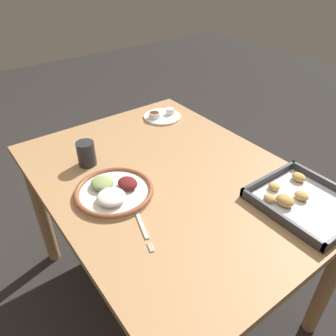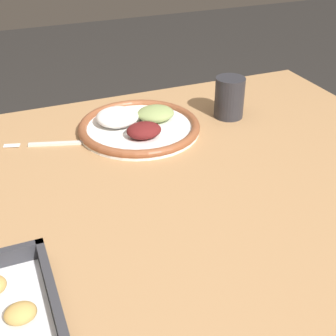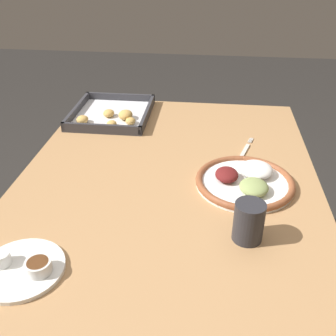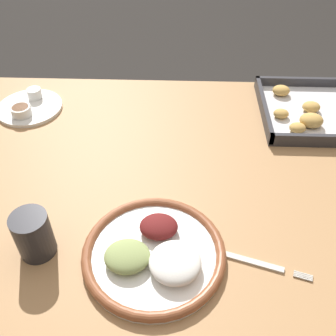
{
  "view_description": "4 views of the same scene",
  "coord_description": "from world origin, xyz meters",
  "px_view_note": "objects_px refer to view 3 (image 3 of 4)",
  "views": [
    {
      "loc": [
        0.81,
        -0.6,
        1.45
      ],
      "look_at": [
        -0.01,
        0.0,
        0.74
      ],
      "focal_mm": 35.0,
      "sensor_mm": 36.0,
      "label": 1
    },
    {
      "loc": [
        0.28,
        0.7,
        1.2
      ],
      "look_at": [
        -0.01,
        0.0,
        0.74
      ],
      "focal_mm": 50.0,
      "sensor_mm": 36.0,
      "label": 2
    },
    {
      "loc": [
        -0.98,
        -0.11,
        1.33
      ],
      "look_at": [
        -0.01,
        0.0,
        0.74
      ],
      "focal_mm": 42.0,
      "sensor_mm": 36.0,
      "label": 3
    },
    {
      "loc": [
        0.02,
        -0.66,
        1.36
      ],
      "look_at": [
        -0.01,
        0.0,
        0.74
      ],
      "focal_mm": 42.0,
      "sensor_mm": 36.0,
      "label": 4
    }
  ],
  "objects_px": {
    "dinner_plate": "(246,181)",
    "fork": "(244,152)",
    "baking_tray": "(112,115)",
    "drinking_cup": "(249,222)",
    "saucer_plate": "(22,267)"
  },
  "relations": [
    {
      "from": "dinner_plate",
      "to": "fork",
      "type": "xyz_separation_m",
      "value": [
        0.19,
        -0.01,
        -0.01
      ]
    },
    {
      "from": "baking_tray",
      "to": "drinking_cup",
      "type": "relative_size",
      "value": 3.27
    },
    {
      "from": "dinner_plate",
      "to": "fork",
      "type": "bearing_deg",
      "value": -1.59
    },
    {
      "from": "dinner_plate",
      "to": "baking_tray",
      "type": "xyz_separation_m",
      "value": [
        0.42,
        0.49,
        -0.0
      ]
    },
    {
      "from": "fork",
      "to": "drinking_cup",
      "type": "xyz_separation_m",
      "value": [
        -0.42,
        0.01,
        0.05
      ]
    },
    {
      "from": "saucer_plate",
      "to": "drinking_cup",
      "type": "xyz_separation_m",
      "value": [
        0.16,
        -0.48,
        0.04
      ]
    },
    {
      "from": "dinner_plate",
      "to": "saucer_plate",
      "type": "xyz_separation_m",
      "value": [
        -0.39,
        0.49,
        -0.0
      ]
    },
    {
      "from": "fork",
      "to": "baking_tray",
      "type": "height_order",
      "value": "baking_tray"
    },
    {
      "from": "fork",
      "to": "baking_tray",
      "type": "bearing_deg",
      "value": 81.85
    },
    {
      "from": "dinner_plate",
      "to": "fork",
      "type": "height_order",
      "value": "dinner_plate"
    },
    {
      "from": "baking_tray",
      "to": "saucer_plate",
      "type": "bearing_deg",
      "value": -179.9
    },
    {
      "from": "fork",
      "to": "drinking_cup",
      "type": "height_order",
      "value": "drinking_cup"
    },
    {
      "from": "drinking_cup",
      "to": "fork",
      "type": "bearing_deg",
      "value": -1.93
    },
    {
      "from": "dinner_plate",
      "to": "saucer_plate",
      "type": "height_order",
      "value": "dinner_plate"
    },
    {
      "from": "fork",
      "to": "saucer_plate",
      "type": "height_order",
      "value": "saucer_plate"
    }
  ]
}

